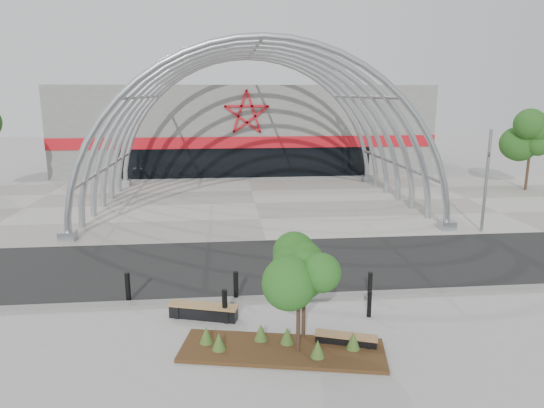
% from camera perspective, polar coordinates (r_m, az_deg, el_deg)
% --- Properties ---
extents(ground, '(140.00, 140.00, 0.00)m').
position_cam_1_polar(ground, '(18.10, 1.28, -10.91)').
color(ground, '#9B9B96').
rests_on(ground, ground).
extents(road, '(140.00, 7.00, 0.02)m').
position_cam_1_polar(road, '(21.33, 0.13, -7.10)').
color(road, black).
rests_on(road, ground).
extents(forecourt, '(60.00, 17.00, 0.04)m').
position_cam_1_polar(forecourt, '(32.82, -2.00, 0.08)').
color(forecourt, gray).
rests_on(forecourt, ground).
extents(kerb, '(60.00, 0.50, 0.12)m').
position_cam_1_polar(kerb, '(17.85, 1.38, -11.05)').
color(kerb, slate).
rests_on(kerb, ground).
extents(arena_building, '(34.00, 15.24, 8.00)m').
position_cam_1_polar(arena_building, '(50.03, -3.40, 9.10)').
color(arena_building, slate).
rests_on(arena_building, ground).
extents(vault_canopy, '(20.80, 15.80, 20.36)m').
position_cam_1_polar(vault_canopy, '(32.82, -2.00, 0.08)').
color(vault_canopy, '#9DA2A7').
rests_on(vault_canopy, ground).
extents(planting_bed, '(6.12, 2.96, 0.62)m').
position_cam_1_polar(planting_bed, '(14.61, 0.91, -16.45)').
color(planting_bed, '#332311').
rests_on(planting_bed, ground).
extents(signal_pole, '(0.30, 0.78, 5.50)m').
position_cam_1_polar(signal_pole, '(27.86, 23.91, 2.65)').
color(signal_pole, gray).
rests_on(signal_pole, ground).
extents(street_tree_0, '(1.60, 1.60, 3.66)m').
position_cam_1_polar(street_tree_0, '(13.47, 3.19, -7.46)').
color(street_tree_0, black).
rests_on(street_tree_0, ground).
extents(street_tree_1, '(1.44, 1.44, 3.40)m').
position_cam_1_polar(street_tree_1, '(14.31, 3.84, -7.01)').
color(street_tree_1, '#342118').
rests_on(street_tree_1, ground).
extents(bench_0, '(2.37, 1.16, 0.49)m').
position_cam_1_polar(bench_0, '(16.61, -8.07, -12.42)').
color(bench_0, black).
rests_on(bench_0, ground).
extents(bench_1, '(1.86, 0.99, 0.38)m').
position_cam_1_polar(bench_1, '(14.99, 8.70, -15.63)').
color(bench_1, black).
rests_on(bench_1, ground).
extents(bollard_0, '(0.18, 0.18, 1.11)m').
position_cam_1_polar(bollard_0, '(18.25, -16.59, -9.39)').
color(bollard_0, black).
rests_on(bollard_0, ground).
extents(bollard_1, '(0.17, 0.17, 1.09)m').
position_cam_1_polar(bollard_1, '(16.22, -5.58, -11.81)').
color(bollard_1, black).
rests_on(bollard_1, ground).
extents(bollard_2, '(0.17, 0.17, 1.07)m').
position_cam_1_polar(bollard_2, '(17.72, -4.27, -9.60)').
color(bollard_2, black).
rests_on(bollard_2, ground).
extents(bollard_3, '(0.14, 0.14, 0.90)m').
position_cam_1_polar(bollard_3, '(16.79, 11.39, -11.47)').
color(bollard_3, black).
rests_on(bollard_3, ground).
extents(bollard_4, '(0.16, 0.16, 1.00)m').
position_cam_1_polar(bollard_4, '(18.18, 11.46, -9.37)').
color(bollard_4, black).
rests_on(bollard_4, ground).
extents(bg_tree_1, '(2.70, 2.70, 5.91)m').
position_cam_1_polar(bg_tree_1, '(41.54, 28.24, 7.18)').
color(bg_tree_1, '#312016').
rests_on(bg_tree_1, ground).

